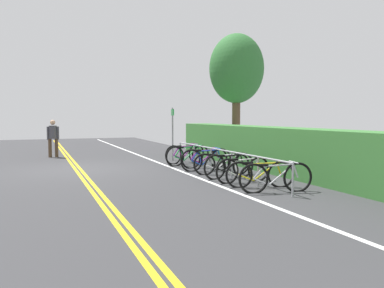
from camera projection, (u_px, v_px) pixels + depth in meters
The scene contains 18 objects.
ground_plane at pixel (78, 170), 12.94m from camera, with size 36.16×12.24×0.05m, color #353538.
centre_line_yellow_inner at pixel (75, 169), 12.91m from camera, with size 32.55×0.10×0.00m, color gold.
centre_line_yellow_outer at pixel (80, 169), 12.97m from camera, with size 32.55×0.10×0.00m, color gold.
bike_lane_stripe_white at pixel (165, 165), 14.03m from camera, with size 32.55×0.12×0.00m, color white.
bike_rack at pixel (221, 155), 11.80m from camera, with size 7.17×0.05×0.75m.
bicycle_0 at pixel (185, 154), 14.59m from camera, with size 0.60×1.71×0.73m.
bicycle_1 at pixel (188, 155), 13.96m from camera, with size 0.51×1.76×0.75m.
bicycle_2 at pixel (205, 158), 13.30m from camera, with size 0.46×1.65×0.69m.
bicycle_3 at pixel (206, 160), 12.55m from camera, with size 0.46×1.70×0.75m.
bicycle_4 at pixel (221, 164), 11.77m from camera, with size 0.60×1.64×0.69m.
bicycle_5 at pixel (229, 166), 11.09m from camera, with size 0.46×1.66×0.74m.
bicycle_6 at pixel (243, 170), 10.41m from camera, with size 0.46×1.66×0.70m.
bicycle_7 at pixel (260, 174), 9.64m from camera, with size 0.64×1.63×0.69m.
bicycle_8 at pixel (276, 178), 9.02m from camera, with size 0.50×1.75×0.73m.
pedestrian at pixel (53, 136), 16.64m from camera, with size 0.32×0.49×1.57m.
sign_post_near at pixel (173, 129), 15.39m from camera, with size 0.36×0.06×2.05m.
hedge_backdrop at pixel (306, 153), 11.10m from camera, with size 16.12×1.10×1.38m, color #387533.
tree_near_left at pixel (236, 70), 17.15m from camera, with size 2.36×2.36×5.27m.
Camera 1 is at (13.32, -1.24, 1.74)m, focal length 37.19 mm.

